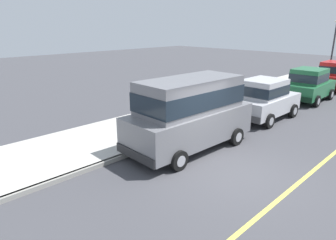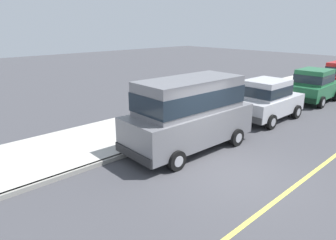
{
  "view_description": "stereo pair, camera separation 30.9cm",
  "coord_description": "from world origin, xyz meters",
  "px_view_note": "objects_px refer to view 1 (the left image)",
  "views": [
    {
      "loc": [
        4.38,
        -7.19,
        4.24
      ],
      "look_at": [
        -3.23,
        0.32,
        0.85
      ],
      "focal_mm": 32.31,
      "sensor_mm": 36.0,
      "label": 1
    },
    {
      "loc": [
        4.6,
        -6.97,
        4.24
      ],
      "look_at": [
        -3.23,
        0.32,
        0.85
      ],
      "focal_mm": 32.31,
      "sensor_mm": 36.0,
      "label": 2
    }
  ],
  "objects_px": {
    "car_silver_hatchback": "(265,98)",
    "street_lamp": "(334,43)",
    "car_red_hatchback": "(335,75)",
    "car_grey_van": "(190,111)",
    "dog_brown": "(139,123)",
    "car_green_hatchback": "(309,84)"
  },
  "relations": [
    {
      "from": "car_silver_hatchback",
      "to": "dog_brown",
      "type": "relative_size",
      "value": 5.34
    },
    {
      "from": "car_grey_van",
      "to": "car_silver_hatchback",
      "type": "xyz_separation_m",
      "value": [
        0.08,
        5.12,
        -0.42
      ]
    },
    {
      "from": "car_silver_hatchback",
      "to": "street_lamp",
      "type": "xyz_separation_m",
      "value": [
        -1.4,
        12.76,
        1.93
      ]
    },
    {
      "from": "car_silver_hatchback",
      "to": "street_lamp",
      "type": "bearing_deg",
      "value": 96.25
    },
    {
      "from": "car_silver_hatchback",
      "to": "car_green_hatchback",
      "type": "distance_m",
      "value": 5.0
    },
    {
      "from": "street_lamp",
      "to": "car_red_hatchback",
      "type": "bearing_deg",
      "value": -66.12
    },
    {
      "from": "car_green_hatchback",
      "to": "dog_brown",
      "type": "relative_size",
      "value": 5.38
    },
    {
      "from": "car_grey_van",
      "to": "dog_brown",
      "type": "relative_size",
      "value": 6.93
    },
    {
      "from": "car_grey_van",
      "to": "street_lamp",
      "type": "relative_size",
      "value": 1.12
    },
    {
      "from": "car_grey_van",
      "to": "car_green_hatchback",
      "type": "relative_size",
      "value": 1.29
    },
    {
      "from": "car_silver_hatchback",
      "to": "street_lamp",
      "type": "relative_size",
      "value": 0.86
    },
    {
      "from": "dog_brown",
      "to": "car_grey_van",
      "type": "bearing_deg",
      "value": 6.44
    },
    {
      "from": "car_red_hatchback",
      "to": "car_green_hatchback",
      "type": "bearing_deg",
      "value": -89.27
    },
    {
      "from": "car_green_hatchback",
      "to": "street_lamp",
      "type": "relative_size",
      "value": 0.87
    },
    {
      "from": "car_red_hatchback",
      "to": "street_lamp",
      "type": "height_order",
      "value": "street_lamp"
    },
    {
      "from": "car_red_hatchback",
      "to": "car_grey_van",
      "type": "bearing_deg",
      "value": -90.31
    },
    {
      "from": "car_green_hatchback",
      "to": "street_lamp",
      "type": "xyz_separation_m",
      "value": [
        -1.46,
        7.76,
        1.93
      ]
    },
    {
      "from": "car_grey_van",
      "to": "car_silver_hatchback",
      "type": "relative_size",
      "value": 1.3
    },
    {
      "from": "dog_brown",
      "to": "car_silver_hatchback",
      "type": "bearing_deg",
      "value": 64.74
    },
    {
      "from": "car_grey_van",
      "to": "dog_brown",
      "type": "xyz_separation_m",
      "value": [
        -2.47,
        -0.28,
        -0.97
      ]
    },
    {
      "from": "car_grey_van",
      "to": "dog_brown",
      "type": "height_order",
      "value": "car_grey_van"
    },
    {
      "from": "car_silver_hatchback",
      "to": "car_green_hatchback",
      "type": "height_order",
      "value": "same"
    }
  ]
}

